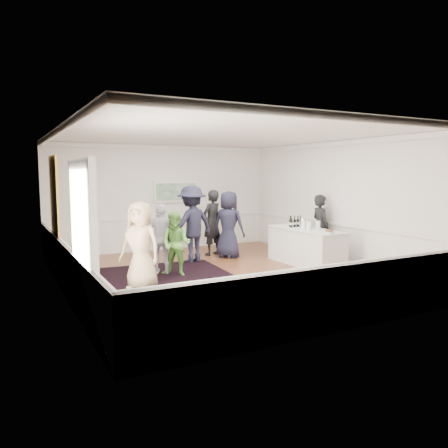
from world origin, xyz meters
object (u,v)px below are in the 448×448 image
guest_green (176,244)px  guest_dark_a (192,224)px  serving_table (306,247)px  guest_navy (229,225)px  bartender (320,227)px  ice_bucket (304,223)px  guest_tan (140,246)px  guest_lilac (162,239)px  nut_bowl (329,232)px  guest_dark_b (212,223)px

guest_green → guest_dark_a: bearing=97.6°
serving_table → guest_navy: 2.25m
bartender → ice_bucket: bearing=109.3°
ice_bucket → guest_green: bearing=177.0°
guest_tan → guest_dark_a: 2.89m
guest_lilac → guest_navy: 2.57m
guest_navy → ice_bucket: guest_navy is taller
guest_green → nut_bowl: (3.37, -1.33, 0.23)m
bartender → guest_lilac: (-4.39, 0.39, -0.07)m
guest_green → ice_bucket: (3.51, -0.18, 0.31)m
ice_bucket → nut_bowl: bearing=-97.0°
guest_dark_b → guest_navy: 0.61m
serving_table → bartender: bearing=23.8°
guest_green → guest_dark_a: guest_dark_a is taller
guest_green → ice_bucket: size_ratio=5.68×
guest_green → guest_dark_b: 2.69m
guest_tan → guest_navy: 3.85m
guest_tan → guest_green: bearing=85.0°
guest_lilac → guest_dark_a: bearing=-115.4°
guest_navy → bartender: bearing=-160.9°
nut_bowl → guest_dark_b: bearing=114.7°
serving_table → guest_dark_b: guest_dark_b is taller
ice_bucket → guest_dark_b: bearing=127.8°
bartender → guest_navy: size_ratio=0.96×
bartender → guest_tan: size_ratio=0.99×
bartender → guest_dark_a: (-3.22, 1.34, 0.12)m
serving_table → guest_green: 3.45m
guest_navy → guest_dark_a: bearing=59.1°
guest_tan → guest_navy: (3.19, 2.16, 0.03)m
guest_tan → guest_green: 1.34m
guest_green → guest_dark_b: size_ratio=0.79×
ice_bucket → guest_navy: bearing=131.9°
guest_dark_b → guest_navy: size_ratio=1.01×
bartender → guest_green: bartender is taller
nut_bowl → guest_tan: bearing=173.0°
guest_dark_b → serving_table: bearing=102.3°
guest_lilac → guest_dark_b: (2.09, 1.62, 0.11)m
bartender → ice_bucket: (-0.66, -0.11, 0.16)m
guest_lilac → guest_navy: (2.34, 1.06, 0.10)m
guest_green → nut_bowl: bearing=22.9°
ice_bucket → nut_bowl: ice_bucket is taller
guest_dark_a → ice_bucket: (2.56, -1.46, 0.03)m
ice_bucket → nut_bowl: 1.16m
guest_green → ice_bucket: 3.53m
guest_navy → serving_table: bearing=-179.7°
guest_lilac → guest_dark_a: guest_dark_a is taller
guest_lilac → nut_bowl: bearing=-179.2°
guest_green → guest_navy: size_ratio=0.80×
serving_table → guest_dark_a: guest_dark_a is taller
guest_dark_a → serving_table: bearing=130.7°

